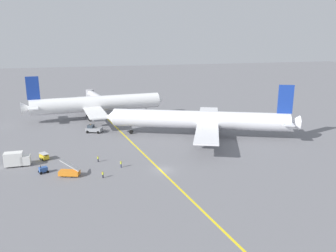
{
  "coord_description": "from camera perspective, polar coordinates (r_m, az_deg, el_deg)",
  "views": [
    {
      "loc": [
        -19.03,
        -72.09,
        30.3
      ],
      "look_at": [
        7.87,
        24.38,
        4.0
      ],
      "focal_mm": 36.31,
      "sensor_mm": 36.0,
      "label": 1
    }
  ],
  "objects": [
    {
      "name": "ground_plane",
      "position": [
        80.48,
        -0.74,
        -7.4
      ],
      "size": [
        600.0,
        600.0,
        0.0
      ],
      "primitive_type": "plane",
      "color": "slate"
    },
    {
      "name": "taxiway_stripe",
      "position": [
        89.15,
        -3.61,
        -5.18
      ],
      "size": [
        14.99,
        119.18,
        0.01
      ],
      "primitive_type": "cube",
      "rotation": [
        0.0,
        0.0,
        0.12
      ],
      "color": "yellow",
      "rests_on": "ground"
    },
    {
      "name": "airliner_at_gate_left",
      "position": [
        131.81,
        -11.97,
        3.65
      ],
      "size": [
        53.71,
        43.77,
        16.94
      ],
      "color": "white",
      "rests_on": "ground"
    },
    {
      "name": "airliner_being_pushed",
      "position": [
        105.95,
        5.52,
        1.01
      ],
      "size": [
        56.83,
        44.4,
        16.72
      ],
      "color": "silver",
      "rests_on": "ground"
    },
    {
      "name": "pushback_tug",
      "position": [
        113.69,
        -12.38,
        -0.48
      ],
      "size": [
        8.11,
        4.75,
        2.8
      ],
      "color": "gray",
      "rests_on": "ground"
    },
    {
      "name": "gse_baggage_cart_trailing",
      "position": [
        92.31,
        -20.07,
        -4.82
      ],
      "size": [
        2.69,
        3.15,
        1.71
      ],
      "color": "gold",
      "rests_on": "ground"
    },
    {
      "name": "gse_catering_truck_tall",
      "position": [
        90.02,
        -24.04,
        -5.1
      ],
      "size": [
        5.84,
        2.4,
        3.5
      ],
      "color": "silver",
      "rests_on": "ground"
    },
    {
      "name": "gse_gpu_cart_small",
      "position": [
        83.68,
        -20.2,
        -6.89
      ],
      "size": [
        2.52,
        2.22,
        1.9
      ],
      "color": "#2D5199",
      "rests_on": "ground"
    },
    {
      "name": "gse_stair_truck_yellow",
      "position": [
        79.9,
        -16.21,
        -7.4
      ],
      "size": [
        4.94,
        3.36,
        4.06
      ],
      "color": "orange",
      "rests_on": "ground"
    },
    {
      "name": "ground_crew_marshaller_foreground",
      "position": [
        82.47,
        -7.91,
        -6.31
      ],
      "size": [
        0.36,
        0.49,
        1.75
      ],
      "color": "#2D3351",
      "rests_on": "ground"
    },
    {
      "name": "ground_crew_wing_walker_right",
      "position": [
        87.05,
        -11.67,
        -5.4
      ],
      "size": [
        0.36,
        0.48,
        1.57
      ],
      "color": "black",
      "rests_on": "ground"
    },
    {
      "name": "ground_crew_ramp_agent_by_cones",
      "position": [
        77.33,
        -10.89,
        -7.99
      ],
      "size": [
        0.48,
        0.36,
        1.55
      ],
      "color": "black",
      "rests_on": "ground"
    },
    {
      "name": "jet_bridge",
      "position": [
        161.23,
        -12.28,
        4.99
      ],
      "size": [
        7.2,
        22.55,
        5.79
      ],
      "color": "#B7B7BC",
      "rests_on": "ground"
    }
  ]
}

